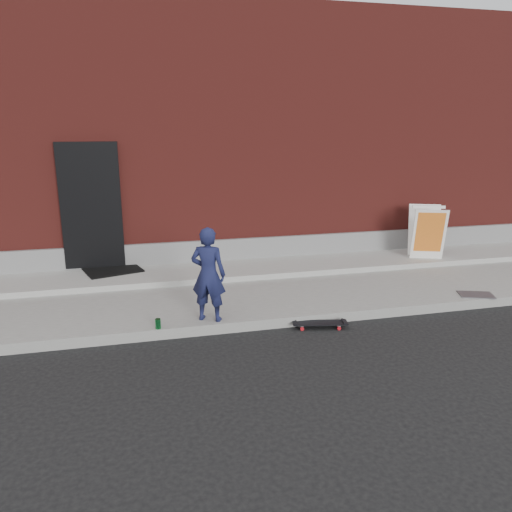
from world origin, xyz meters
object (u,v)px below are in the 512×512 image
object	(u,v)px
skateboard	(320,323)
pizza_sign	(427,232)
child	(208,274)
soda_can	(158,324)

from	to	relation	value
skateboard	pizza_sign	xyz separation A→B (m)	(3.09, 2.31, 0.70)
child	soda_can	size ratio (longest dim) A/B	9.62
pizza_sign	soda_can	size ratio (longest dim) A/B	7.46
skateboard	soda_can	size ratio (longest dim) A/B	5.66
pizza_sign	soda_can	distance (m)	5.79
child	pizza_sign	world-z (taller)	child
pizza_sign	soda_can	xyz separation A→B (m)	(-5.35, -2.14, -0.55)
pizza_sign	soda_can	bearing A→B (deg)	-158.22
skateboard	pizza_sign	bearing A→B (deg)	36.71
skateboard	pizza_sign	size ratio (longest dim) A/B	0.76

